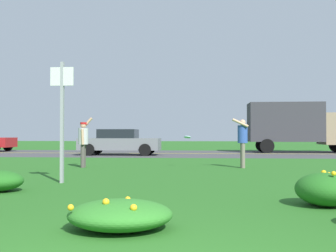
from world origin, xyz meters
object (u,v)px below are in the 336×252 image
object	(u,v)px
person_catcher_blue_shirt	(242,139)
box_truck_tan	(299,125)
car_gray_center_left	(120,142)
sign_post_near_path	(62,110)
person_thrower_red_cap_gray_shirt	(83,140)
frisbee_pale_blue	(187,137)

from	to	relation	value
person_catcher_blue_shirt	box_truck_tan	bearing A→B (deg)	69.85
car_gray_center_left	box_truck_tan	world-z (taller)	box_truck_tan
car_gray_center_left	box_truck_tan	bearing A→B (deg)	22.02
sign_post_near_path	person_catcher_blue_shirt	size ratio (longest dim) A/B	1.68
person_catcher_blue_shirt	car_gray_center_left	world-z (taller)	person_catcher_blue_shirt
person_thrower_red_cap_gray_shirt	sign_post_near_path	bearing A→B (deg)	-79.63
person_catcher_blue_shirt	box_truck_tan	world-z (taller)	box_truck_tan
car_gray_center_left	person_thrower_red_cap_gray_shirt	bearing A→B (deg)	-86.49
person_catcher_blue_shirt	box_truck_tan	size ratio (longest dim) A/B	0.26
box_truck_tan	person_catcher_blue_shirt	bearing A→B (deg)	-110.15
car_gray_center_left	sign_post_near_path	bearing A→B (deg)	-84.12
person_thrower_red_cap_gray_shirt	frisbee_pale_blue	distance (m)	3.65
frisbee_pale_blue	car_gray_center_left	size ratio (longest dim) A/B	0.06
person_thrower_red_cap_gray_shirt	box_truck_tan	size ratio (longest dim) A/B	0.26
sign_post_near_path	box_truck_tan	world-z (taller)	box_truck_tan
sign_post_near_path	box_truck_tan	size ratio (longest dim) A/B	0.43
person_catcher_blue_shirt	car_gray_center_left	distance (m)	10.54
person_thrower_red_cap_gray_shirt	person_catcher_blue_shirt	xyz separation A→B (m)	(5.53, 0.30, 0.04)
box_truck_tan	frisbee_pale_blue	bearing A→B (deg)	-117.30
person_thrower_red_cap_gray_shirt	car_gray_center_left	xyz separation A→B (m)	(-0.55, 8.90, -0.23)
person_catcher_blue_shirt	frisbee_pale_blue	bearing A→B (deg)	178.27
sign_post_near_path	person_thrower_red_cap_gray_shirt	world-z (taller)	sign_post_near_path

